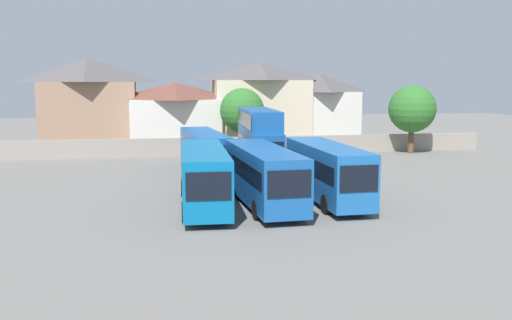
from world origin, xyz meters
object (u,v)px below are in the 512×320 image
at_px(house_terrace_right, 260,103).
at_px(house_terrace_left, 89,102).
at_px(tree_behind_wall, 242,111).
at_px(bus_1, 204,174).
at_px(house_terrace_centre, 175,114).
at_px(tree_left_of_lot, 412,109).
at_px(bus_4, 204,149).
at_px(house_terrace_far_right, 318,108).
at_px(bus_2, 263,173).
at_px(bus_3, 327,169).
at_px(bus_5, 259,136).

bearing_deg(house_terrace_right, house_terrace_left, 176.63).
bearing_deg(tree_behind_wall, bus_1, -103.75).
relative_size(house_terrace_centre, tree_left_of_lot, 1.47).
distance_m(bus_1, house_terrace_centre, 31.87).
bearing_deg(bus_4, house_terrace_far_right, 137.56).
bearing_deg(bus_2, bus_1, -94.06).
bearing_deg(bus_1, house_terrace_left, -161.07).
xyz_separation_m(bus_3, house_terrace_far_right, (9.00, 32.29, 2.24)).
height_order(bus_3, tree_behind_wall, tree_behind_wall).
distance_m(bus_2, house_terrace_centre, 32.18).
xyz_separation_m(bus_4, house_terrace_far_right, (15.34, 19.40, 2.36)).
relative_size(bus_3, house_terrace_right, 0.93).
bearing_deg(tree_left_of_lot, bus_3, -126.38).
xyz_separation_m(house_terrace_centre, tree_behind_wall, (6.73, -5.78, 0.62)).
bearing_deg(house_terrace_centre, house_terrace_right, 1.99).
relative_size(bus_4, house_terrace_left, 1.07).
distance_m(bus_1, house_terrace_far_right, 36.67).
bearing_deg(bus_2, tree_left_of_lot, 134.89).
relative_size(bus_1, bus_2, 1.00).
height_order(bus_4, house_terrace_left, house_terrace_left).
xyz_separation_m(bus_5, house_terrace_left, (-15.58, 19.92, 2.22)).
bearing_deg(house_terrace_right, bus_5, -101.05).
bearing_deg(house_terrace_left, bus_4, -61.24).
relative_size(bus_2, house_terrace_centre, 1.09).
bearing_deg(house_terrace_far_right, bus_2, -111.77).
relative_size(tree_left_of_lot, tree_behind_wall, 1.05).
relative_size(house_terrace_left, tree_left_of_lot, 1.54).
distance_m(bus_5, house_terrace_left, 25.39).
height_order(house_terrace_centre, tree_behind_wall, house_terrace_centre).
xyz_separation_m(house_terrace_left, tree_behind_wall, (16.14, -7.26, -0.76)).
height_order(bus_3, house_terrace_far_right, house_terrace_far_right).
height_order(bus_4, tree_left_of_lot, tree_left_of_lot).
xyz_separation_m(bus_2, house_terrace_left, (-13.29, 33.38, 3.09)).
bearing_deg(house_terrace_far_right, bus_5, -119.23).
relative_size(house_terrace_far_right, tree_behind_wall, 1.32).
bearing_deg(house_terrace_left, house_terrace_far_right, -1.45).
relative_size(house_terrace_left, house_terrace_centre, 1.05).
xyz_separation_m(bus_1, bus_3, (7.58, 0.34, 0.02)).
bearing_deg(bus_1, house_terrace_centre, -176.79).
relative_size(bus_3, house_terrace_left, 0.98).
relative_size(house_terrace_centre, tree_behind_wall, 1.54).
bearing_deg(bus_1, bus_4, 177.22).
bearing_deg(tree_behind_wall, house_terrace_centre, 139.30).
bearing_deg(house_terrace_right, house_terrace_far_right, 3.73).
distance_m(bus_1, tree_left_of_lot, 31.76).
bearing_deg(house_terrace_centre, bus_4, -85.10).
bearing_deg(bus_3, bus_5, -173.60).
bearing_deg(house_terrace_right, bus_1, -106.41).
bearing_deg(bus_3, house_terrace_far_right, 163.08).
bearing_deg(bus_1, bus_3, 95.15).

